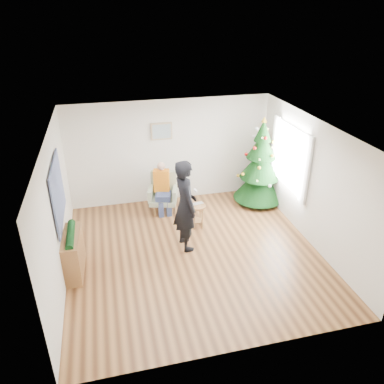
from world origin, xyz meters
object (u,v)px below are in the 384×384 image
object	(u,v)px
christmas_tree	(260,165)
armchair	(163,197)
console	(74,254)
standing_man	(185,206)
stool	(197,216)

from	to	relation	value
christmas_tree	armchair	xyz separation A→B (m)	(-2.43, 0.13, -0.66)
console	standing_man	bearing A→B (deg)	10.78
christmas_tree	standing_man	size ratio (longest dim) A/B	1.15
stool	console	bearing A→B (deg)	-159.50
stool	armchair	xyz separation A→B (m)	(-0.61, 0.97, 0.06)
armchair	stool	bearing A→B (deg)	-42.34
standing_man	stool	bearing A→B (deg)	-40.62
stool	armchair	world-z (taller)	armchair
stool	armchair	bearing A→B (deg)	122.20
stool	standing_man	distance (m)	1.05
christmas_tree	armchair	distance (m)	2.52
stool	console	size ratio (longest dim) A/B	0.56
standing_man	console	distance (m)	2.31
christmas_tree	console	distance (m)	4.86
christmas_tree	stool	world-z (taller)	christmas_tree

